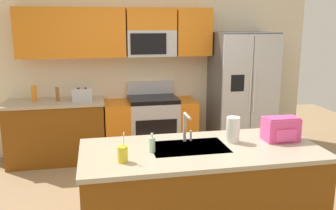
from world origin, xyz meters
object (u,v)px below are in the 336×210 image
at_px(drink_cup_yellow, 123,154).
at_px(soap_dispenser, 152,144).
at_px(backpack, 281,128).
at_px(bottle_orange, 34,93).
at_px(sink_faucet, 186,125).
at_px(pepper_mill, 57,94).
at_px(paper_towel_roll, 233,130).
at_px(refrigerator, 242,93).
at_px(range_oven, 151,127).
at_px(toaster, 82,95).

xyz_separation_m(drink_cup_yellow, soap_dispenser, (0.27, 0.18, 0.00)).
bearing_deg(backpack, bottle_orange, 138.14).
bearing_deg(sink_faucet, drink_cup_yellow, -148.03).
xyz_separation_m(pepper_mill, paper_towel_roll, (1.78, -2.20, 0.02)).
distance_m(refrigerator, soap_dispenser, 2.86).
height_order(range_oven, backpack, backpack).
height_order(refrigerator, toaster, refrigerator).
relative_size(toaster, backpack, 0.88).
height_order(toaster, soap_dispenser, toaster).
bearing_deg(bottle_orange, pepper_mill, -8.86).
xyz_separation_m(pepper_mill, sink_faucet, (1.35, -2.12, 0.07)).
height_order(drink_cup_yellow, soap_dispenser, drink_cup_yellow).
bearing_deg(bottle_orange, toaster, -8.56).
bearing_deg(bottle_orange, paper_towel_roll, -47.05).
bearing_deg(range_oven, paper_towel_roll, -78.58).
distance_m(sink_faucet, soap_dispenser, 0.42).
bearing_deg(toaster, paper_towel_roll, -56.36).
distance_m(range_oven, backpack, 2.49).
xyz_separation_m(sink_faucet, paper_towel_roll, (0.43, -0.09, -0.05)).
bearing_deg(sink_faucet, toaster, 115.87).
xyz_separation_m(toaster, bottle_orange, (-0.66, 0.10, 0.02)).
xyz_separation_m(refrigerator, sink_faucet, (-1.40, -2.05, 0.14)).
height_order(pepper_mill, sink_faucet, sink_faucet).
height_order(pepper_mill, paper_towel_roll, paper_towel_roll).
bearing_deg(soap_dispenser, paper_towel_roll, 8.79).
bearing_deg(range_oven, toaster, -176.96).
relative_size(range_oven, drink_cup_yellow, 5.41).
bearing_deg(sink_faucet, pepper_mill, 122.45).
relative_size(refrigerator, sink_faucet, 6.56).
bearing_deg(paper_towel_roll, drink_cup_yellow, -163.95).
height_order(range_oven, toaster, range_oven).
bearing_deg(backpack, drink_cup_yellow, -170.31).
distance_m(refrigerator, drink_cup_yellow, 3.17).
bearing_deg(bottle_orange, range_oven, -1.65).
height_order(range_oven, refrigerator, refrigerator).
relative_size(drink_cup_yellow, paper_towel_roll, 1.05).
bearing_deg(pepper_mill, bottle_orange, 171.14).
relative_size(toaster, pepper_mill, 1.40).
xyz_separation_m(refrigerator, backpack, (-0.51, -2.18, 0.09)).
relative_size(sink_faucet, paper_towel_roll, 1.17).
bearing_deg(sink_faucet, paper_towel_roll, -11.19).
height_order(toaster, bottle_orange, bottle_orange).
relative_size(range_oven, soap_dispenser, 8.00).
bearing_deg(bottle_orange, soap_dispenser, -61.03).
bearing_deg(backpack, range_oven, 112.05).
bearing_deg(soap_dispenser, toaster, 105.94).
height_order(pepper_mill, soap_dispenser, pepper_mill).
bearing_deg(refrigerator, bottle_orange, 177.77).
distance_m(toaster, sink_faucet, 2.30).
xyz_separation_m(range_oven, refrigerator, (1.42, -0.07, 0.48)).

